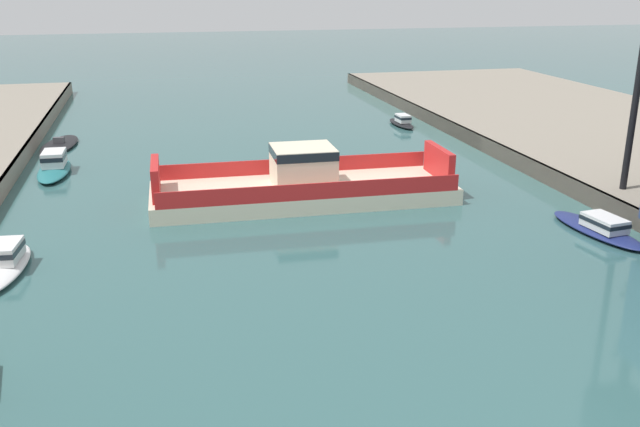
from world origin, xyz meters
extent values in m
cube|color=beige|center=(0.90, 35.06, 0.55)|extent=(21.01, 7.28, 1.10)
cube|color=red|center=(0.98, 38.42, 1.65)|extent=(20.03, 0.56, 1.10)
cube|color=red|center=(0.83, 31.71, 1.65)|extent=(20.03, 0.56, 1.10)
cube|color=beige|center=(0.90, 35.06, 2.47)|extent=(4.25, 3.84, 2.74)
cube|color=black|center=(0.90, 35.06, 3.49)|extent=(4.29, 3.88, 0.60)
cube|color=red|center=(10.83, 34.85, 2.20)|extent=(0.60, 4.79, 2.20)
cube|color=red|center=(-9.03, 35.28, 2.20)|extent=(0.60, 4.79, 2.20)
ellipsoid|color=black|center=(-17.52, 56.13, 0.21)|extent=(3.82, 8.65, 0.42)
cube|color=#4C4C51|center=(-17.52, 56.13, 0.67)|extent=(1.01, 0.52, 0.50)
ellipsoid|color=black|center=(16.41, 58.04, 0.24)|extent=(1.78, 5.49, 0.48)
cube|color=silver|center=(16.42, 57.64, 0.87)|extent=(1.18, 1.94, 0.79)
cube|color=black|center=(16.42, 57.64, 0.97)|extent=(1.22, 1.99, 0.24)
ellipsoid|color=navy|center=(16.90, 24.49, 0.23)|extent=(3.10, 7.66, 0.46)
cube|color=silver|center=(16.97, 23.94, 0.86)|extent=(1.85, 2.77, 0.79)
cube|color=black|center=(16.97, 23.94, 0.95)|extent=(1.90, 2.85, 0.24)
ellipsoid|color=white|center=(-17.06, 26.40, 0.27)|extent=(2.72, 7.00, 0.54)
cube|color=silver|center=(-17.01, 26.91, 1.01)|extent=(1.67, 2.52, 0.95)
cube|color=black|center=(-17.01, 26.91, 1.13)|extent=(1.72, 2.59, 0.28)
ellipsoid|color=#237075|center=(-16.86, 46.49, 0.27)|extent=(2.49, 7.70, 0.55)
cube|color=silver|center=(-16.85, 47.07, 1.13)|extent=(1.70, 2.71, 1.17)
cube|color=black|center=(-16.85, 47.07, 1.28)|extent=(1.74, 2.79, 0.35)
cylinder|color=black|center=(21.38, 28.43, 7.74)|extent=(0.44, 0.44, 12.75)
camera|label=1|loc=(-8.72, -10.12, 14.71)|focal=38.95mm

